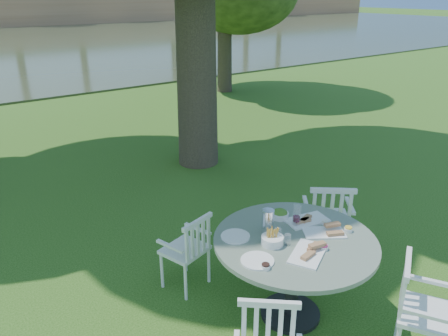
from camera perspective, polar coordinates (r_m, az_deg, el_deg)
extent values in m
plane|color=#1A3F0D|center=(5.56, 1.23, -8.77)|extent=(140.00, 140.00, 0.00)
cylinder|color=black|center=(4.41, 8.62, -18.18)|extent=(0.56, 0.56, 0.04)
cylinder|color=black|center=(4.17, 8.94, -14.03)|extent=(0.12, 0.12, 0.75)
cylinder|color=slate|center=(3.95, 9.28, -9.39)|extent=(1.44, 1.44, 0.04)
cylinder|color=white|center=(5.38, 14.93, -7.86)|extent=(0.04, 0.04, 0.47)
cylinder|color=white|center=(5.31, 10.46, -7.86)|extent=(0.04, 0.04, 0.47)
cylinder|color=white|center=(5.06, 15.71, -9.98)|extent=(0.04, 0.04, 0.47)
cylinder|color=white|center=(4.99, 10.95, -10.02)|extent=(0.04, 0.04, 0.47)
cube|color=white|center=(5.05, 13.27, -6.41)|extent=(0.65, 0.64, 0.04)
cube|color=white|center=(4.77, 13.89, -5.29)|extent=(0.40, 0.34, 0.48)
cylinder|color=white|center=(4.84, -5.05, -11.22)|extent=(0.03, 0.03, 0.41)
cylinder|color=white|center=(4.63, -8.12, -13.11)|extent=(0.03, 0.03, 0.41)
cylinder|color=white|center=(4.66, -2.00, -12.59)|extent=(0.03, 0.03, 0.41)
cylinder|color=white|center=(4.44, -5.04, -14.66)|extent=(0.03, 0.03, 0.41)
cube|color=white|center=(4.51, -5.14, -10.57)|extent=(0.51, 0.48, 0.04)
cube|color=white|center=(4.31, -3.42, -9.26)|extent=(0.41, 0.15, 0.42)
cube|color=white|center=(3.30, 5.79, -19.94)|extent=(0.36, 0.32, 0.44)
cylinder|color=white|center=(4.33, 26.88, -18.17)|extent=(0.04, 0.04, 0.45)
cylinder|color=white|center=(4.30, 21.93, -17.53)|extent=(0.04, 0.04, 0.45)
cube|color=white|center=(4.00, 24.93, -16.91)|extent=(0.61, 0.59, 0.04)
cube|color=white|center=(3.87, 22.43, -14.06)|extent=(0.42, 0.26, 0.46)
cube|color=white|center=(3.74, 10.89, -10.95)|extent=(0.47, 0.40, 0.02)
cube|color=white|center=(4.07, 12.91, -8.24)|extent=(0.42, 0.38, 0.01)
cube|color=white|center=(4.24, 10.76, -6.74)|extent=(0.44, 0.30, 0.02)
cylinder|color=white|center=(3.61, 4.38, -11.97)|extent=(0.27, 0.27, 0.01)
cylinder|color=white|center=(3.92, 1.49, -8.91)|extent=(0.26, 0.26, 0.01)
cylinder|color=white|center=(3.82, 6.33, -9.38)|extent=(0.19, 0.19, 0.08)
cylinder|color=white|center=(4.25, 7.31, -6.13)|extent=(0.17, 0.17, 0.06)
cylinder|color=silver|center=(3.95, 5.74, -6.95)|extent=(0.11, 0.11, 0.22)
cylinder|color=white|center=(4.10, 9.47, -6.17)|extent=(0.08, 0.08, 0.21)
cylinder|color=white|center=(3.87, 7.02, -8.59)|extent=(0.07, 0.07, 0.12)
cylinder|color=white|center=(3.82, 8.30, -9.25)|extent=(0.06, 0.06, 0.10)
cylinder|color=white|center=(3.84, 12.92, -10.12)|extent=(0.07, 0.07, 0.03)
cylinder|color=white|center=(4.15, 15.92, -7.75)|extent=(0.08, 0.08, 0.03)
cylinder|color=white|center=(4.22, 13.03, -7.00)|extent=(0.07, 0.07, 0.03)
cylinder|color=white|center=(3.53, 5.45, -12.74)|extent=(0.07, 0.07, 0.03)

